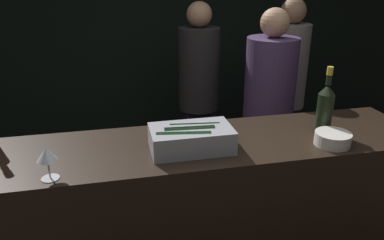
{
  "coord_description": "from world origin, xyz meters",
  "views": [
    {
      "loc": [
        -0.4,
        -1.44,
        1.9
      ],
      "look_at": [
        0.0,
        0.33,
        1.18
      ],
      "focal_mm": 35.0,
      "sensor_mm": 36.0,
      "label": 1
    }
  ],
  "objects": [
    {
      "name": "champagne_bottle",
      "position": [
        0.73,
        0.28,
        1.21
      ],
      "size": [
        0.09,
        0.09,
        0.38
      ],
      "color": "black",
      "rests_on": "bar_counter"
    },
    {
      "name": "candle_votive",
      "position": [
        0.06,
        0.48,
        1.08
      ],
      "size": [
        0.06,
        0.06,
        0.05
      ],
      "color": "silver",
      "rests_on": "bar_counter"
    },
    {
      "name": "bowl_white",
      "position": [
        0.7,
        0.12,
        1.1
      ],
      "size": [
        0.18,
        0.18,
        0.07
      ],
      "color": "silver",
      "rests_on": "bar_counter"
    },
    {
      "name": "bar_counter",
      "position": [
        0.0,
        0.3,
        0.53
      ],
      "size": [
        2.56,
        0.59,
        1.06
      ],
      "color": "black",
      "rests_on": "ground_plane"
    },
    {
      "name": "wall_back_chalkboard",
      "position": [
        0.0,
        2.64,
        1.4
      ],
      "size": [
        6.4,
        0.06,
        2.8
      ],
      "color": "black",
      "rests_on": "ground_plane"
    },
    {
      "name": "person_grey_polo",
      "position": [
        0.35,
        1.63,
        0.94
      ],
      "size": [
        0.35,
        0.35,
        1.68
      ],
      "rotation": [
        0.0,
        0.0,
        -0.22
      ],
      "color": "black",
      "rests_on": "ground_plane"
    },
    {
      "name": "ice_bin_with_bottles",
      "position": [
        -0.03,
        0.23,
        1.12
      ],
      "size": [
        0.41,
        0.24,
        0.12
      ],
      "color": "#9EA0A5",
      "rests_on": "bar_counter"
    },
    {
      "name": "person_blond_tee",
      "position": [
        1.12,
        1.49,
        0.96
      ],
      "size": [
        0.33,
        0.33,
        1.71
      ],
      "rotation": [
        0.0,
        0.0,
        -0.87
      ],
      "color": "black",
      "rests_on": "ground_plane"
    },
    {
      "name": "wine_glass",
      "position": [
        -0.69,
        0.08,
        1.17
      ],
      "size": [
        0.09,
        0.09,
        0.15
      ],
      "color": "silver",
      "rests_on": "bar_counter"
    },
    {
      "name": "person_in_hoodie",
      "position": [
        0.77,
        1.08,
        0.92
      ],
      "size": [
        0.38,
        0.38,
        1.67
      ],
      "rotation": [
        0.0,
        0.0,
        2.32
      ],
      "color": "black",
      "rests_on": "ground_plane"
    }
  ]
}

